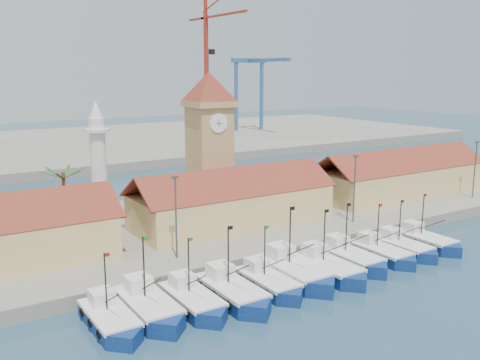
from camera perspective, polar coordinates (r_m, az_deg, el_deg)
ground at (r=56.31m, az=10.15°, el=-10.87°), size 400.00×400.00×0.00m
quay at (r=74.41m, az=-2.43°, el=-4.48°), size 140.00×32.00×1.50m
terminal at (r=153.55m, az=-18.77°, el=3.37°), size 240.00×80.00×2.00m
boat_0 at (r=47.64m, az=-13.62°, el=-14.42°), size 3.30×9.03×6.83m
boat_1 at (r=49.08m, az=-9.64°, el=-13.35°), size 3.65×10.00×7.57m
boat_2 at (r=49.97m, az=-4.97°, el=-12.83°), size 3.35×9.18×6.95m
boat_3 at (r=51.33m, az=-0.70°, el=-12.02°), size 3.65×10.00×7.56m
boat_4 at (r=53.72m, az=3.14°, el=-11.01°), size 3.29×9.02×6.82m
boat_5 at (r=56.23m, az=5.90°, el=-9.85°), size 3.93×10.75×8.14m
boat_6 at (r=57.88m, az=9.48°, el=-9.38°), size 3.62×9.93×7.51m
boat_7 at (r=61.32m, az=11.75°, el=-8.27°), size 3.56×9.76×7.39m
boat_8 at (r=64.04m, az=14.92°, el=-7.61°), size 3.28×8.99×6.80m
boat_9 at (r=66.76m, az=17.08°, el=-6.95°), size 3.25×8.91×6.74m
boat_10 at (r=69.94m, az=19.28°, el=-6.22°), size 3.36×9.21×6.97m
hall_center at (r=70.24m, az=-0.81°, el=-2.71°), size 27.04×10.13×7.61m
hall_right at (r=90.79m, az=16.64°, el=0.09°), size 31.20×10.13×7.61m
clock_tower at (r=73.83m, az=-3.28°, el=4.28°), size 5.80×5.80×22.70m
minaret at (r=70.09m, az=-14.84°, el=1.67°), size 3.00×3.00×16.30m
palm_tree at (r=67.55m, az=-18.20°, el=-1.91°), size 5.60×5.03×8.39m
lamp_posts at (r=63.45m, az=3.37°, el=-1.97°), size 80.70×0.25×9.03m
crane_red_right at (r=162.26m, az=-3.41°, el=13.07°), size 1.00×31.96×42.54m
gantry at (r=174.51m, az=1.60°, el=11.17°), size 13.00×22.00×23.20m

